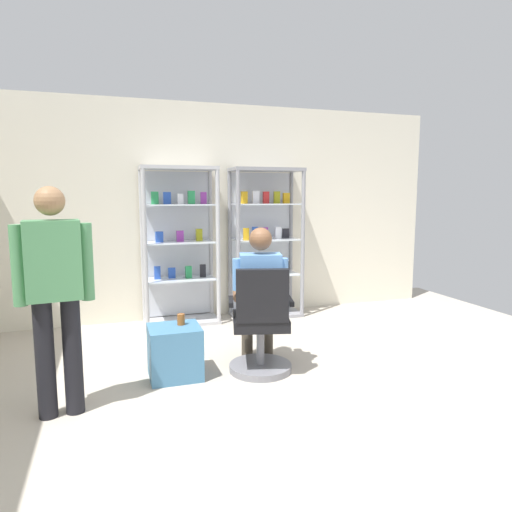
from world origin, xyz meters
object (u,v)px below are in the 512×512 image
Objects in this scene: standing_customer at (55,287)px; office_chair at (261,330)px; seated_shopkeeper at (260,290)px; storage_crate at (175,352)px; display_cabinet_left at (179,244)px; display_cabinet_right at (264,242)px; tea_glass at (181,319)px.

office_chair is at bearing 10.00° from standing_customer.
storage_crate is (-0.78, -0.01, -0.49)m from seated_shopkeeper.
standing_customer reaches higher than seated_shopkeeper.
storage_crate is at bearing 168.79° from office_chair.
office_chair is 0.36m from seated_shopkeeper.
storage_crate is at bearing -179.06° from seated_shopkeeper.
display_cabinet_right is (1.10, -0.00, -0.00)m from display_cabinet_left.
seated_shopkeeper reaches higher than office_chair.
storage_crate is at bearing 26.21° from standing_customer.
display_cabinet_left is 1.79m from seated_shopkeeper.
standing_customer reaches higher than tea_glass.
display_cabinet_left is at bearing 105.21° from seated_shopkeeper.
office_chair is at bearing -109.93° from display_cabinet_right.
display_cabinet_right is 2.06m from office_chair.
standing_customer is at bearing -170.00° from office_chair.
office_chair is 0.74× the size of seated_shopkeeper.
office_chair is 2.14× the size of storage_crate.
standing_customer is at bearing -118.83° from display_cabinet_left.
display_cabinet_left is 4.23× the size of storage_crate.
storage_crate is 1.20m from standing_customer.
display_cabinet_right reaches higher than seated_shopkeeper.
display_cabinet_right is 1.47× the size of seated_shopkeeper.
display_cabinet_left reaches higher than seated_shopkeeper.
display_cabinet_right is at bearing 43.25° from standing_customer.
standing_customer is (-2.28, -2.15, -0.03)m from display_cabinet_right.
tea_glass is at bearing 33.01° from storage_crate.
storage_crate is at bearing -129.39° from display_cabinet_right.
seated_shopkeeper is 1.72m from standing_customer.
display_cabinet_right is 2.20m from tea_glass.
office_chair is (0.42, -1.87, -0.57)m from display_cabinet_left.
seated_shopkeeper is 0.79× the size of standing_customer.
display_cabinet_left is 1.90m from storage_crate.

